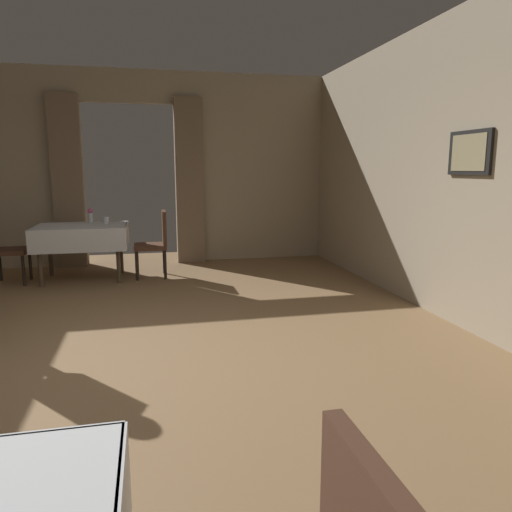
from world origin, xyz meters
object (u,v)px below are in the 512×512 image
(chair_mid_right, at_px, (156,241))
(flower_vase_mid, at_px, (90,215))
(chair_mid_left, at_px, (3,245))
(dining_table_mid, at_px, (82,233))
(glass_mid_b, at_px, (106,220))

(chair_mid_right, bearing_deg, flower_vase_mid, 158.28)
(flower_vase_mid, bearing_deg, chair_mid_left, -162.65)
(dining_table_mid, relative_size, chair_mid_right, 1.30)
(dining_table_mid, distance_m, flower_vase_mid, 0.38)
(chair_mid_right, bearing_deg, chair_mid_left, 179.49)
(flower_vase_mid, xyz_separation_m, glass_mid_b, (0.22, -0.17, -0.06))
(chair_mid_left, distance_m, flower_vase_mid, 1.18)
(chair_mid_left, distance_m, glass_mid_b, 1.35)
(chair_mid_right, relative_size, flower_vase_mid, 4.57)
(glass_mid_b, bearing_deg, dining_table_mid, -158.18)
(dining_table_mid, xyz_separation_m, chair_mid_left, (-0.99, -0.04, -0.13))
(chair_mid_left, bearing_deg, chair_mid_right, -0.51)
(dining_table_mid, xyz_separation_m, chair_mid_right, (0.99, -0.05, -0.13))
(dining_table_mid, height_order, flower_vase_mid, flower_vase_mid)
(flower_vase_mid, bearing_deg, dining_table_mid, -107.39)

